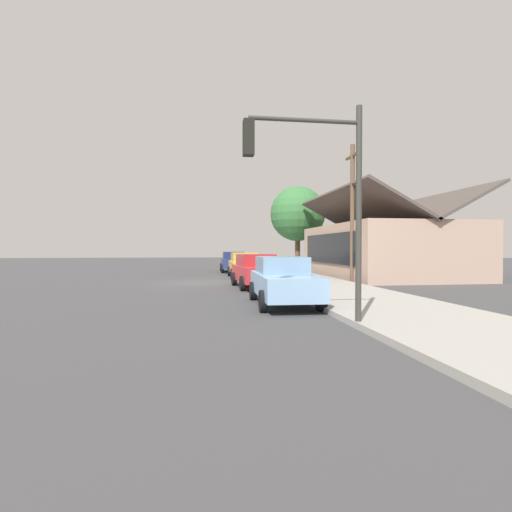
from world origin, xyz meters
TOP-DOWN VIEW (x-y plane):
  - ground_plane at (0.00, 0.00)m, footprint 120.00×120.00m
  - sidewalk_curb at (0.00, 5.60)m, footprint 60.00×4.20m
  - car_navy at (-9.63, 2.69)m, footprint 4.41×2.17m
  - car_mustard at (-3.55, 2.86)m, footprint 4.81×2.07m
  - car_cherry at (3.10, 2.67)m, footprint 4.39×2.23m
  - car_skyblue at (8.97, 2.68)m, footprint 4.62×2.07m
  - storefront_building at (-2.86, 11.98)m, footprint 12.54×7.79m
  - shade_tree at (-11.83, 8.47)m, footprint 4.76×4.76m
  - traffic_light_main at (13.02, 2.54)m, footprint 0.37×2.79m
  - utility_pole_wooden at (1.21, 8.20)m, footprint 1.80×0.24m
  - fire_hydrant_red at (-1.44, 4.20)m, footprint 0.22×0.22m

SIDE VIEW (x-z plane):
  - ground_plane at x=0.00m, z-range 0.00..0.00m
  - sidewalk_curb at x=0.00m, z-range 0.00..0.16m
  - fire_hydrant_red at x=-1.44m, z-range 0.14..0.85m
  - car_skyblue at x=8.97m, z-range 0.02..1.61m
  - car_cherry at x=3.10m, z-range 0.02..1.61m
  - car_navy at x=-9.63m, z-range 0.02..1.61m
  - car_mustard at x=-3.55m, z-range 0.02..1.61m
  - storefront_building at x=-2.86m, z-range -0.91..4.59m
  - traffic_light_main at x=13.02m, z-range 0.89..6.09m
  - utility_pole_wooden at x=1.21m, z-range 0.18..7.68m
  - shade_tree at x=-11.83m, z-range 1.22..8.47m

